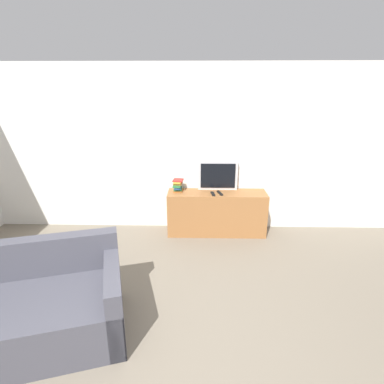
# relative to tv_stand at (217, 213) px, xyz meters

# --- Properties ---
(wall_back) EXTENTS (9.00, 0.06, 2.60)m
(wall_back) POSITION_rel_tv_stand_xyz_m (-0.66, 0.27, 0.96)
(wall_back) COLOR white
(wall_back) RESTS_ON ground_plane
(tv_stand) EXTENTS (1.54, 0.43, 0.68)m
(tv_stand) POSITION_rel_tv_stand_xyz_m (0.00, 0.00, 0.00)
(tv_stand) COLOR #9E6638
(tv_stand) RESTS_ON ground_plane
(television) EXTENTS (0.62, 0.09, 0.47)m
(television) POSITION_rel_tv_stand_xyz_m (0.01, 0.17, 0.58)
(television) COLOR silver
(television) RESTS_ON tv_stand
(couch) EXTENTS (2.25, 1.49, 0.83)m
(couch) POSITION_rel_tv_stand_xyz_m (-2.02, -2.30, -0.06)
(couch) COLOR #474751
(couch) RESTS_ON ground_plane
(book_stack) EXTENTS (0.17, 0.23, 0.19)m
(book_stack) POSITION_rel_tv_stand_xyz_m (-0.62, 0.06, 0.43)
(book_stack) COLOR #995623
(book_stack) RESTS_ON tv_stand
(remote_on_stand) EXTENTS (0.09, 0.20, 0.02)m
(remote_on_stand) POSITION_rel_tv_stand_xyz_m (0.04, -0.06, 0.35)
(remote_on_stand) COLOR black
(remote_on_stand) RESTS_ON tv_stand
(remote_secondary) EXTENTS (0.07, 0.17, 0.02)m
(remote_secondary) POSITION_rel_tv_stand_xyz_m (-0.07, -0.10, 0.35)
(remote_secondary) COLOR black
(remote_secondary) RESTS_ON tv_stand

